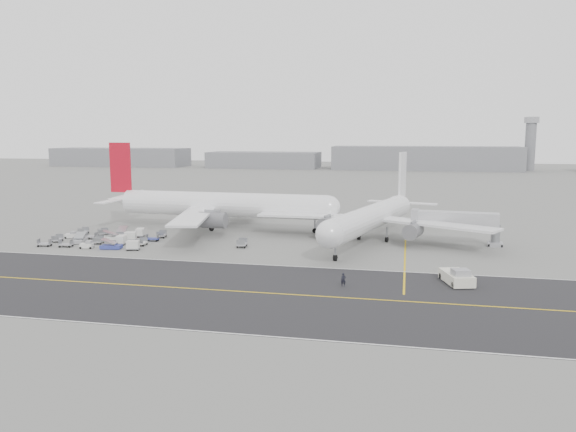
% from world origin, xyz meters
% --- Properties ---
extents(ground, '(700.00, 700.00, 0.00)m').
position_xyz_m(ground, '(0.00, 0.00, 0.00)').
color(ground, gray).
rests_on(ground, ground).
extents(taxiway, '(220.00, 59.00, 0.03)m').
position_xyz_m(taxiway, '(5.02, -17.98, 0.01)').
color(taxiway, '#28282A').
rests_on(taxiway, ground).
extents(horizon_buildings, '(520.00, 28.00, 28.00)m').
position_xyz_m(horizon_buildings, '(30.00, 260.00, 0.00)').
color(horizon_buildings, gray).
rests_on(horizon_buildings, ground).
extents(control_tower, '(7.00, 7.00, 31.25)m').
position_xyz_m(control_tower, '(100.00, 265.00, 16.25)').
color(control_tower, gray).
rests_on(control_tower, ground).
extents(airliner_a, '(55.86, 55.18, 19.26)m').
position_xyz_m(airliner_a, '(-11.48, 30.15, 5.55)').
color(airliner_a, white).
rests_on(airliner_a, ground).
extents(airliner_b, '(47.52, 48.59, 17.11)m').
position_xyz_m(airliner_b, '(23.50, 22.39, 4.94)').
color(airliner_b, white).
rests_on(airliner_b, ground).
extents(pushback_tug, '(4.81, 8.66, 2.45)m').
position_xyz_m(pushback_tug, '(37.35, -7.79, 1.01)').
color(pushback_tug, silver).
rests_on(pushback_tug, ground).
extents(jet_bridge, '(17.37, 4.72, 6.50)m').
position_xyz_m(jet_bridge, '(39.48, 22.83, 4.53)').
color(jet_bridge, gray).
rests_on(jet_bridge, ground).
extents(gse_cluster, '(28.23, 23.83, 1.87)m').
position_xyz_m(gse_cluster, '(-28.30, 10.74, 0.00)').
color(gse_cluster, '#9C9CA1').
rests_on(gse_cluster, ground).
extents(stray_dolly, '(1.97, 2.87, 1.66)m').
position_xyz_m(stray_dolly, '(-0.21, 11.12, 0.00)').
color(stray_dolly, silver).
rests_on(stray_dolly, ground).
extents(ground_crew_a, '(0.75, 0.53, 1.94)m').
position_xyz_m(ground_crew_a, '(21.66, -12.55, 0.97)').
color(ground_crew_a, black).
rests_on(ground_crew_a, ground).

